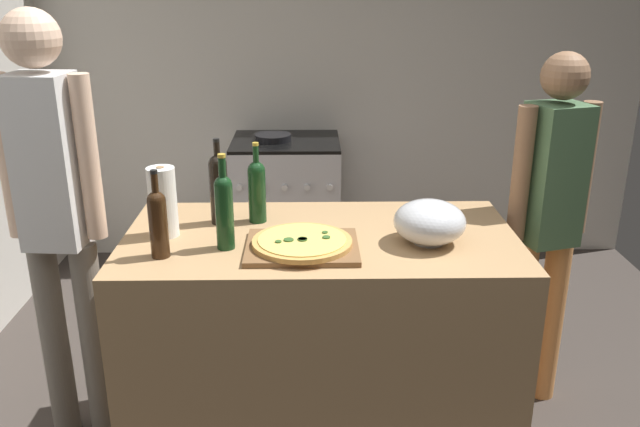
{
  "coord_description": "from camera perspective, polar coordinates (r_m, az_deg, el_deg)",
  "views": [
    {
      "loc": [
        -0.1,
        -1.7,
        1.85
      ],
      "look_at": [
        -0.05,
        0.71,
        0.98
      ],
      "focal_mm": 37.0,
      "sensor_mm": 36.0,
      "label": 1
    }
  ],
  "objects": [
    {
      "name": "wine_bottle_green",
      "position": [
        2.34,
        -8.29,
        0.47
      ],
      "size": [
        0.06,
        0.06,
        0.35
      ],
      "color": "#143819",
      "rests_on": "counter"
    },
    {
      "name": "pizza",
      "position": [
        2.34,
        -1.56,
        -2.46
      ],
      "size": [
        0.36,
        0.36,
        0.03
      ],
      "color": "tan",
      "rests_on": "cutting_board"
    },
    {
      "name": "wine_bottle_clear",
      "position": [
        2.59,
        -5.48,
        2.16
      ],
      "size": [
        0.07,
        0.07,
        0.32
      ],
      "color": "#143819",
      "rests_on": "counter"
    },
    {
      "name": "wine_bottle_amber",
      "position": [
        2.32,
        -13.84,
        -0.59
      ],
      "size": [
        0.06,
        0.06,
        0.31
      ],
      "color": "#331E0F",
      "rests_on": "counter"
    },
    {
      "name": "person_in_stripes",
      "position": [
        2.71,
        -21.93,
        0.5
      ],
      "size": [
        0.38,
        0.22,
        1.75
      ],
      "color": "slate",
      "rests_on": "ground_plane"
    },
    {
      "name": "ground_plane",
      "position": [
        3.55,
        0.72,
        -11.82
      ],
      "size": [
        4.21,
        3.23,
        0.02
      ],
      "primitive_type": "cube",
      "color": "#3F3833"
    },
    {
      "name": "stove",
      "position": [
        4.22,
        -2.89,
        0.48
      ],
      "size": [
        0.66,
        0.59,
        0.94
      ],
      "color": "#B7B7BC",
      "rests_on": "ground_plane"
    },
    {
      "name": "kitchen_wall_rear",
      "position": [
        4.42,
        0.26,
        12.69
      ],
      "size": [
        4.21,
        0.1,
        2.6
      ],
      "primitive_type": "cube",
      "color": "beige",
      "rests_on": "ground_plane"
    },
    {
      "name": "mixing_bowl",
      "position": [
        2.42,
        9.46,
        -0.73
      ],
      "size": [
        0.26,
        0.26,
        0.16
      ],
      "color": "#B2B2B7",
      "rests_on": "counter"
    },
    {
      "name": "counter",
      "position": [
        2.69,
        0.04,
        -11.11
      ],
      "size": [
        1.48,
        0.77,
        0.93
      ],
      "primitive_type": "cube",
      "color": "tan",
      "rests_on": "ground_plane"
    },
    {
      "name": "person_in_red",
      "position": [
        2.93,
        19.08,
        -0.17
      ],
      "size": [
        0.37,
        0.25,
        1.58
      ],
      "color": "#D88C4C",
      "rests_on": "ground_plane"
    },
    {
      "name": "wine_bottle_dark",
      "position": [
        2.59,
        -8.76,
        2.36
      ],
      "size": [
        0.07,
        0.07,
        0.34
      ],
      "color": "black",
      "rests_on": "counter"
    },
    {
      "name": "cutting_board",
      "position": [
        2.35,
        -1.55,
        -2.93
      ],
      "size": [
        0.4,
        0.32,
        0.02
      ],
      "primitive_type": "cube",
      "color": "brown",
      "rests_on": "counter"
    },
    {
      "name": "paper_towel_roll",
      "position": [
        2.51,
        -13.43,
        0.97
      ],
      "size": [
        0.1,
        0.1,
        0.27
      ],
      "color": "white",
      "rests_on": "counter"
    }
  ]
}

